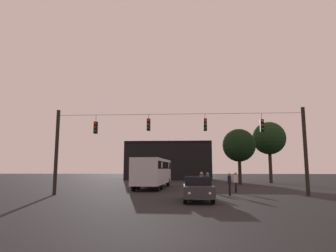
{
  "coord_description": "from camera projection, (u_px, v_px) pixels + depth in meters",
  "views": [
    {
      "loc": [
        0.67,
        -8.91,
        2.02
      ],
      "look_at": [
        -0.85,
        15.63,
        5.56
      ],
      "focal_mm": 31.69,
      "sensor_mm": 36.0,
      "label": 1
    }
  ],
  "objects": [
    {
      "name": "pedestrian_near_bus",
      "position": [
        202.0,
        182.0,
        23.22
      ],
      "size": [
        0.34,
        0.42,
        1.76
      ],
      "color": "black",
      "rests_on": "ground"
    },
    {
      "name": "tree_behind_building",
      "position": [
        239.0,
        145.0,
        38.93
      ],
      "size": [
        4.31,
        4.31,
        7.22
      ],
      "color": "black",
      "rests_on": "ground"
    },
    {
      "name": "corner_building",
      "position": [
        169.0,
        161.0,
        55.63
      ],
      "size": [
        15.44,
        8.25,
        6.88
      ],
      "color": "black",
      "rests_on": "ground"
    },
    {
      "name": "pedestrian_crossing_left",
      "position": [
        208.0,
        181.0,
        25.97
      ],
      "size": [
        0.32,
        0.41,
        1.67
      ],
      "color": "black",
      "rests_on": "ground"
    },
    {
      "name": "car_far_left",
      "position": [
        155.0,
        177.0,
        43.24
      ],
      "size": [
        2.1,
        4.43,
        1.52
      ],
      "color": "#511919",
      "rests_on": "ground"
    },
    {
      "name": "overhead_signal_span",
      "position": [
        178.0,
        144.0,
        22.99
      ],
      "size": [
        19.56,
        0.44,
        6.7
      ],
      "color": "black",
      "rests_on": "ground"
    },
    {
      "name": "car_near_right",
      "position": [
        198.0,
        188.0,
        18.6
      ],
      "size": [
        1.86,
        4.36,
        1.52
      ],
      "color": "#2D2D33",
      "rests_on": "ground"
    },
    {
      "name": "city_bus",
      "position": [
        153.0,
        170.0,
        30.94
      ],
      "size": [
        3.06,
        11.11,
        3.0
      ],
      "color": "#B7BCC6",
      "rests_on": "ground"
    },
    {
      "name": "pedestrian_crossing_center",
      "position": [
        229.0,
        183.0,
        22.37
      ],
      "size": [
        0.32,
        0.41,
        1.7
      ],
      "color": "black",
      "rests_on": "ground"
    },
    {
      "name": "pedestrian_crossing_right",
      "position": [
        236.0,
        181.0,
        25.45
      ],
      "size": [
        0.35,
        0.42,
        1.7
      ],
      "color": "black",
      "rests_on": "ground"
    },
    {
      "name": "tree_left_silhouette",
      "position": [
        269.0,
        138.0,
        43.04
      ],
      "size": [
        4.73,
        4.73,
        8.77
      ],
      "color": "#2D2116",
      "rests_on": "ground"
    },
    {
      "name": "ground_plane",
      "position": [
        181.0,
        187.0,
        32.76
      ],
      "size": [
        168.0,
        168.0,
        0.0
      ],
      "primitive_type": "plane",
      "color": "black",
      "rests_on": "ground"
    }
  ]
}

